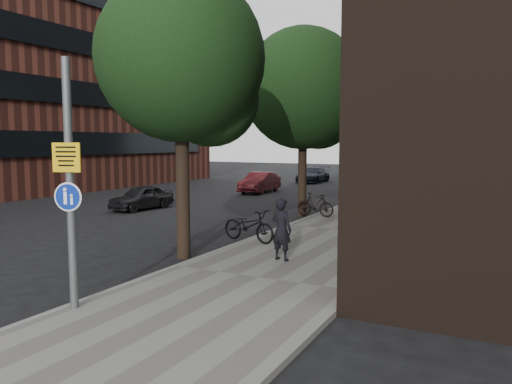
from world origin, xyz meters
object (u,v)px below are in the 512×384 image
Objects in this scene: signpost at (70,184)px; parked_bike_facade_near at (366,245)px; pedestrian at (281,229)px; parked_car_near at (142,197)px.

parked_bike_facade_near is (3.80, 5.87, -1.85)m from signpost.
pedestrian is at bearing 51.76° from signpost.
parked_car_near reaches higher than parked_bike_facade_near.
pedestrian reaches higher than parked_bike_facade_near.
signpost is 14.31m from parked_car_near.
parked_car_near is (-8.19, 11.60, -1.82)m from signpost.
signpost is 2.84× the size of parked_bike_facade_near.
signpost is 2.81× the size of pedestrian.
signpost is 7.23m from parked_bike_facade_near.
signpost is at bearing -48.60° from parked_car_near.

